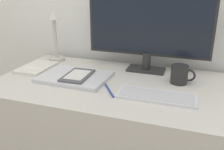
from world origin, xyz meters
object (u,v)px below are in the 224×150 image
at_px(laptop, 75,77).
at_px(keyboard, 156,96).
at_px(coffee_mug, 180,74).
at_px(ereader, 78,75).
at_px(pen, 109,90).
at_px(desk_lamp, 54,29).
at_px(monitor, 148,26).
at_px(notebook, 37,67).

bearing_deg(laptop, keyboard, -11.67).
relative_size(keyboard, coffee_mug, 2.87).
bearing_deg(ereader, pen, -22.35).
distance_m(laptop, desk_lamp, 0.39).
xyz_separation_m(monitor, laptop, (-0.32, -0.24, -0.23)).
bearing_deg(keyboard, desk_lamp, 153.97).
height_order(monitor, ereader, monitor).
distance_m(monitor, desk_lamp, 0.56).
relative_size(desk_lamp, pen, 2.55).
bearing_deg(coffee_mug, laptop, -168.13).
relative_size(laptop, notebook, 1.51).
height_order(keyboard, pen, keyboard).
distance_m(keyboard, coffee_mug, 0.21).
bearing_deg(pen, coffee_mug, 34.29).
distance_m(desk_lamp, pen, 0.60).
bearing_deg(laptop, ereader, -26.05).
height_order(laptop, notebook, same).
relative_size(notebook, coffee_mug, 1.97).
relative_size(monitor, keyboard, 1.97).
height_order(monitor, keyboard, monitor).
xyz_separation_m(desk_lamp, pen, (0.46, -0.33, -0.19)).
relative_size(keyboard, notebook, 1.46).
xyz_separation_m(keyboard, coffee_mug, (0.08, 0.19, 0.04)).
bearing_deg(notebook, ereader, -14.27).
bearing_deg(laptop, monitor, 36.71).
distance_m(monitor, ereader, 0.44).
relative_size(ereader, pen, 1.59).
bearing_deg(laptop, pen, -22.72).
height_order(keyboard, notebook, notebook).
xyz_separation_m(keyboard, laptop, (-0.43, 0.09, 0.00)).
xyz_separation_m(laptop, notebook, (-0.27, 0.06, -0.00)).
distance_m(ereader, pen, 0.21).
distance_m(keyboard, desk_lamp, 0.77).
relative_size(laptop, coffee_mug, 2.97).
distance_m(notebook, coffee_mug, 0.77).
relative_size(monitor, desk_lamp, 2.06).
height_order(laptop, pen, laptop).
relative_size(keyboard, pen, 2.67).
bearing_deg(coffee_mug, desk_lamp, 169.89).
height_order(ereader, desk_lamp, desk_lamp).
distance_m(monitor, notebook, 0.65).
bearing_deg(monitor, keyboard, -71.33).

